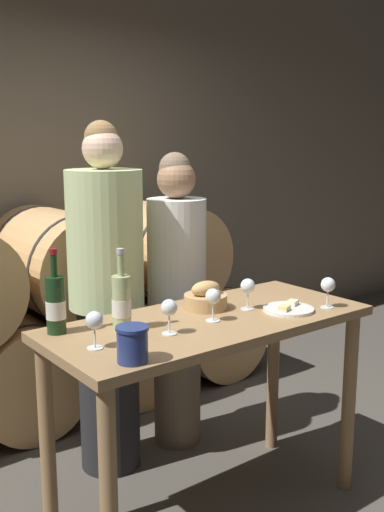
# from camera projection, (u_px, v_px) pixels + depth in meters

# --- Properties ---
(ground_plane) EXTENTS (10.00, 10.00, 0.00)m
(ground_plane) POSITION_uv_depth(u_px,v_px,m) (209.00, 512.00, 2.73)
(ground_plane) COLOR #4C473F
(stone_wall_back) EXTENTS (10.00, 0.12, 3.20)m
(stone_wall_back) POSITION_uv_depth(u_px,v_px,m) (20.00, 150.00, 3.98)
(stone_wall_back) COLOR #706656
(stone_wall_back) RESTS_ON ground_plane
(barrel_stack) EXTENTS (2.78, 0.87, 1.26)m
(barrel_stack) POSITION_uv_depth(u_px,v_px,m) (63.00, 316.00, 3.74)
(barrel_stack) COLOR tan
(barrel_stack) RESTS_ON ground_plane
(tasting_table) EXTENTS (1.42, 0.62, 0.92)m
(tasting_table) POSITION_uv_depth(u_px,v_px,m) (210.00, 352.00, 2.58)
(tasting_table) COLOR #99754C
(tasting_table) RESTS_ON ground_plane
(person_left) EXTENTS (0.37, 0.37, 1.76)m
(person_left) POSITION_uv_depth(u_px,v_px,m) (107.00, 299.00, 2.96)
(person_left) COLOR #232326
(person_left) RESTS_ON ground_plane
(person_right) EXTENTS (0.32, 0.32, 1.60)m
(person_right) POSITION_uv_depth(u_px,v_px,m) (177.00, 298.00, 3.23)
(person_right) COLOR #756651
(person_right) RESTS_ON ground_plane
(wine_bottle_red) EXTENTS (0.08, 0.08, 0.34)m
(wine_bottle_red) POSITION_uv_depth(u_px,v_px,m) (56.00, 304.00, 2.33)
(wine_bottle_red) COLOR #193819
(wine_bottle_red) RESTS_ON tasting_table
(wine_bottle_white) EXTENTS (0.08, 0.08, 0.33)m
(wine_bottle_white) POSITION_uv_depth(u_px,v_px,m) (121.00, 302.00, 2.37)
(wine_bottle_white) COLOR #ADBC7F
(wine_bottle_white) RESTS_ON tasting_table
(blue_crock) EXTENTS (0.12, 0.12, 0.13)m
(blue_crock) POSITION_uv_depth(u_px,v_px,m) (132.00, 343.00, 2.04)
(blue_crock) COLOR navy
(blue_crock) RESTS_ON tasting_table
(bread_basket) EXTENTS (0.20, 0.20, 0.13)m
(bread_basket) POSITION_uv_depth(u_px,v_px,m) (206.00, 298.00, 2.68)
(bread_basket) COLOR tan
(bread_basket) RESTS_ON tasting_table
(cheese_plate) EXTENTS (0.22, 0.22, 0.04)m
(cheese_plate) POSITION_uv_depth(u_px,v_px,m) (288.00, 309.00, 2.65)
(cheese_plate) COLOR white
(cheese_plate) RESTS_ON tasting_table
(wine_glass_far_left) EXTENTS (0.07, 0.07, 0.14)m
(wine_glass_far_left) POSITION_uv_depth(u_px,v_px,m) (94.00, 322.00, 2.16)
(wine_glass_far_left) COLOR white
(wine_glass_far_left) RESTS_ON tasting_table
(wine_glass_left) EXTENTS (0.07, 0.07, 0.14)m
(wine_glass_left) POSITION_uv_depth(u_px,v_px,m) (169.00, 309.00, 2.32)
(wine_glass_left) COLOR white
(wine_glass_left) RESTS_ON tasting_table
(wine_glass_center) EXTENTS (0.07, 0.07, 0.14)m
(wine_glass_center) POSITION_uv_depth(u_px,v_px,m) (213.00, 298.00, 2.49)
(wine_glass_center) COLOR white
(wine_glass_center) RESTS_ON tasting_table
(wine_glass_right) EXTENTS (0.07, 0.07, 0.14)m
(wine_glass_right) POSITION_uv_depth(u_px,v_px,m) (247.00, 287.00, 2.66)
(wine_glass_right) COLOR white
(wine_glass_right) RESTS_ON tasting_table
(wine_glass_far_right) EXTENTS (0.07, 0.07, 0.14)m
(wine_glass_far_right) POSITION_uv_depth(u_px,v_px,m) (328.00, 286.00, 2.69)
(wine_glass_far_right) COLOR white
(wine_glass_far_right) RESTS_ON tasting_table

